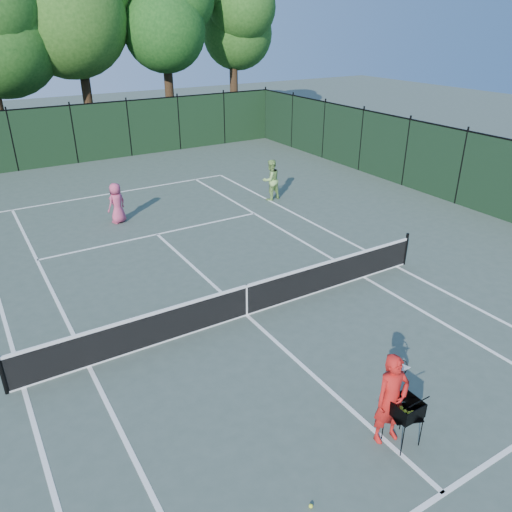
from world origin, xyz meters
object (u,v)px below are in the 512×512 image
coach (391,399)px  loose_ball_midcourt (311,506)px  player_pink (117,203)px  ball_hopper (405,408)px  player_green (271,180)px

coach → loose_ball_midcourt: bearing=-158.9°
loose_ball_midcourt → coach: bearing=12.3°
player_pink → ball_hopper: bearing=70.0°
coach → player_pink: size_ratio=1.18×
ball_hopper → player_pink: bearing=116.4°
coach → player_pink: (-0.87, 13.30, -0.14)m
coach → loose_ball_midcourt: coach is taller
loose_ball_midcourt → ball_hopper: bearing=6.0°
player_pink → loose_ball_midcourt: size_ratio=22.75×
player_green → loose_ball_midcourt: bearing=53.0°
ball_hopper → loose_ball_midcourt: size_ratio=14.27×
player_pink → player_green: size_ratio=0.89×
player_pink → ball_hopper: 13.56m
player_green → loose_ball_midcourt: 15.10m
player_green → ball_hopper: 13.86m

